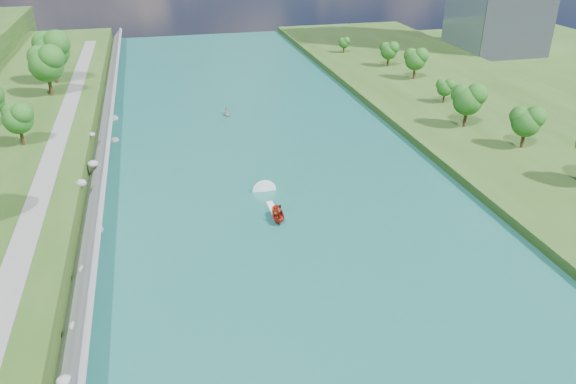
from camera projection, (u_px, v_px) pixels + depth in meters
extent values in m
plane|color=#2D5119|center=(313.00, 262.00, 66.57)|extent=(260.00, 260.00, 0.00)
cube|color=#1A6560|center=(276.00, 189.00, 83.91)|extent=(55.00, 240.00, 0.10)
cube|color=#2D5119|center=(564.00, 154.00, 94.12)|extent=(44.00, 240.00, 1.50)
cube|color=slate|center=(94.00, 197.00, 77.62)|extent=(3.54, 236.00, 4.05)
ellipsoid|color=gray|center=(64.00, 381.00, 46.37)|extent=(1.34, 1.11, 0.96)
ellipsoid|color=gray|center=(74.00, 326.00, 53.52)|extent=(1.04, 1.32, 0.64)
ellipsoid|color=gray|center=(85.00, 269.00, 62.03)|extent=(1.53, 1.86, 0.93)
ellipsoid|color=gray|center=(96.00, 230.00, 71.28)|extent=(1.79, 1.44, 1.10)
ellipsoid|color=gray|center=(81.00, 183.00, 78.07)|extent=(1.47, 1.38, 1.13)
ellipsoid|color=gray|center=(93.00, 164.00, 85.95)|extent=(1.62, 1.56, 1.06)
ellipsoid|color=gray|center=(92.00, 134.00, 94.28)|extent=(0.97, 1.17, 0.74)
ellipsoid|color=gray|center=(115.00, 140.00, 101.49)|extent=(1.60, 1.94, 0.93)
ellipsoid|color=gray|center=(113.00, 118.00, 112.00)|extent=(1.85, 2.35, 1.18)
cube|color=gray|center=(41.00, 191.00, 75.42)|extent=(3.00, 200.00, 0.10)
ellipsoid|color=#1F5416|center=(18.00, 120.00, 88.62)|extent=(4.98, 4.98, 8.30)
ellipsoid|color=#1F5416|center=(46.00, 66.00, 112.04)|extent=(7.26, 7.26, 12.10)
ellipsoid|color=#1F5416|center=(52.00, 52.00, 120.16)|extent=(7.98, 7.98, 13.30)
ellipsoid|color=#1F5416|center=(526.00, 124.00, 92.89)|extent=(5.09, 5.09, 8.49)
ellipsoid|color=#1F5416|center=(468.00, 102.00, 101.86)|extent=(5.74, 5.74, 9.57)
ellipsoid|color=#1F5416|center=(445.00, 89.00, 115.63)|extent=(3.57, 3.57, 5.94)
ellipsoid|color=#1F5416|center=(415.00, 61.00, 131.48)|extent=(5.18, 5.18, 8.64)
ellipsoid|color=#1F5416|center=(389.00, 52.00, 142.49)|extent=(4.46, 4.46, 7.44)
ellipsoid|color=#1F5416|center=(344.00, 44.00, 156.86)|extent=(3.07, 3.07, 5.12)
imported|color=#B0200E|center=(278.00, 215.00, 75.09)|extent=(1.80, 4.08, 1.54)
imported|color=#66605B|center=(275.00, 214.00, 74.46)|extent=(0.65, 0.46, 1.71)
imported|color=#66605B|center=(280.00, 210.00, 75.46)|extent=(0.91, 0.79, 1.57)
cube|color=white|center=(273.00, 209.00, 78.02)|extent=(0.90, 5.00, 0.06)
imported|color=#92959A|center=(226.00, 113.00, 114.11)|extent=(2.75, 3.52, 0.66)
imported|color=#66605B|center=(226.00, 111.00, 113.88)|extent=(0.65, 0.48, 1.22)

